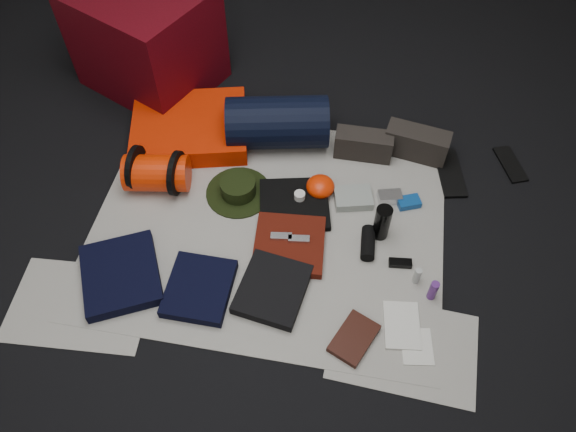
% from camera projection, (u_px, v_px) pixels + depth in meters
% --- Properties ---
extents(floor, '(4.50, 4.50, 0.02)m').
position_uv_depth(floor, '(269.00, 225.00, 2.62)').
color(floor, black).
rests_on(floor, ground).
extents(newspaper_mat, '(1.60, 1.30, 0.01)m').
position_uv_depth(newspaper_mat, '(269.00, 223.00, 2.61)').
color(newspaper_mat, '#BAB7AB').
rests_on(newspaper_mat, floor).
extents(newspaper_sheet_front_left, '(0.61, 0.44, 0.00)m').
position_uv_depth(newspaper_sheet_front_left, '(80.00, 304.00, 2.36)').
color(newspaper_sheet_front_left, '#BAB7AB').
rests_on(newspaper_sheet_front_left, floor).
extents(newspaper_sheet_front_right, '(0.60, 0.43, 0.00)m').
position_uv_depth(newspaper_sheet_front_right, '(403.00, 346.00, 2.25)').
color(newspaper_sheet_front_right, '#BAB7AB').
rests_on(newspaper_sheet_front_right, floor).
extents(red_cabinet, '(0.83, 0.78, 0.55)m').
position_uv_depth(red_cabinet, '(147.00, 38.00, 2.99)').
color(red_cabinet, '#4D050D').
rests_on(red_cabinet, floor).
extents(sleeping_pad, '(0.68, 0.60, 0.11)m').
position_uv_depth(sleeping_pad, '(190.00, 128.00, 2.90)').
color(sleeping_pad, red).
rests_on(sleeping_pad, newspaper_mat).
extents(stuff_sack, '(0.32, 0.22, 0.18)m').
position_uv_depth(stuff_sack, '(157.00, 173.00, 2.67)').
color(stuff_sack, red).
rests_on(stuff_sack, newspaper_mat).
extents(sack_strap_left, '(0.02, 0.22, 0.22)m').
position_uv_depth(sack_strap_left, '(136.00, 168.00, 2.66)').
color(sack_strap_left, black).
rests_on(sack_strap_left, newspaper_mat).
extents(sack_strap_right, '(0.03, 0.22, 0.22)m').
position_uv_depth(sack_strap_right, '(176.00, 173.00, 2.64)').
color(sack_strap_right, black).
rests_on(sack_strap_right, newspaper_mat).
extents(navy_duffel, '(0.55, 0.36, 0.26)m').
position_uv_depth(navy_duffel, '(277.00, 123.00, 2.81)').
color(navy_duffel, black).
rests_on(navy_duffel, newspaper_mat).
extents(boonie_brim, '(0.37, 0.37, 0.01)m').
position_uv_depth(boonie_brim, '(239.00, 192.00, 2.71)').
color(boonie_brim, black).
rests_on(boonie_brim, newspaper_mat).
extents(boonie_crown, '(0.17, 0.17, 0.08)m').
position_uv_depth(boonie_crown, '(238.00, 187.00, 2.67)').
color(boonie_crown, black).
rests_on(boonie_crown, boonie_brim).
extents(hiking_boot_left, '(0.29, 0.11, 0.14)m').
position_uv_depth(hiking_boot_left, '(364.00, 145.00, 2.80)').
color(hiking_boot_left, black).
rests_on(hiking_boot_left, newspaper_mat).
extents(hiking_boot_right, '(0.33, 0.17, 0.16)m').
position_uv_depth(hiking_boot_right, '(417.00, 143.00, 2.80)').
color(hiking_boot_right, black).
rests_on(hiking_boot_right, newspaper_mat).
extents(flip_flop_left, '(0.17, 0.32, 0.02)m').
position_uv_depth(flip_flop_left, '(450.00, 173.00, 2.78)').
color(flip_flop_left, black).
rests_on(flip_flop_left, floor).
extents(flip_flop_right, '(0.17, 0.25, 0.01)m').
position_uv_depth(flip_flop_right, '(510.00, 164.00, 2.82)').
color(flip_flop_right, black).
rests_on(flip_flop_right, floor).
extents(trousers_navy_a, '(0.45, 0.47, 0.06)m').
position_uv_depth(trousers_navy_a, '(121.00, 275.00, 2.41)').
color(trousers_navy_a, black).
rests_on(trousers_navy_a, newspaper_mat).
extents(trousers_navy_b, '(0.27, 0.31, 0.05)m').
position_uv_depth(trousers_navy_b, '(199.00, 288.00, 2.37)').
color(trousers_navy_b, black).
rests_on(trousers_navy_b, newspaper_mat).
extents(trousers_charcoal, '(0.31, 0.34, 0.05)m').
position_uv_depth(trousers_charcoal, '(273.00, 289.00, 2.37)').
color(trousers_charcoal, black).
rests_on(trousers_charcoal, newspaper_mat).
extents(black_tshirt, '(0.38, 0.36, 0.03)m').
position_uv_depth(black_tshirt, '(294.00, 205.00, 2.65)').
color(black_tshirt, black).
rests_on(black_tshirt, newspaper_mat).
extents(red_shirt, '(0.33, 0.33, 0.04)m').
position_uv_depth(red_shirt, '(289.00, 245.00, 2.51)').
color(red_shirt, '#4B1108').
rests_on(red_shirt, newspaper_mat).
extents(orange_stuff_sack, '(0.15, 0.15, 0.09)m').
position_uv_depth(orange_stuff_sack, '(320.00, 186.00, 2.68)').
color(orange_stuff_sack, red).
rests_on(orange_stuff_sack, newspaper_mat).
extents(first_aid_pouch, '(0.20, 0.17, 0.04)m').
position_uv_depth(first_aid_pouch, '(353.00, 198.00, 2.66)').
color(first_aid_pouch, gray).
rests_on(first_aid_pouch, newspaper_mat).
extents(water_bottle, '(0.10, 0.10, 0.18)m').
position_uv_depth(water_bottle, '(382.00, 222.00, 2.49)').
color(water_bottle, black).
rests_on(water_bottle, newspaper_mat).
extents(speaker, '(0.07, 0.16, 0.06)m').
position_uv_depth(speaker, '(368.00, 243.00, 2.50)').
color(speaker, black).
rests_on(speaker, newspaper_mat).
extents(compact_camera, '(0.12, 0.09, 0.04)m').
position_uv_depth(compact_camera, '(390.00, 197.00, 2.67)').
color(compact_camera, silver).
rests_on(compact_camera, newspaper_mat).
extents(cyan_case, '(0.12, 0.10, 0.03)m').
position_uv_depth(cyan_case, '(409.00, 202.00, 2.65)').
color(cyan_case, navy).
rests_on(cyan_case, newspaper_mat).
extents(toiletry_purple, '(0.04, 0.04, 0.11)m').
position_uv_depth(toiletry_purple, '(433.00, 290.00, 2.33)').
color(toiletry_purple, '#522373').
rests_on(toiletry_purple, newspaper_mat).
extents(toiletry_clear, '(0.04, 0.04, 0.09)m').
position_uv_depth(toiletry_clear, '(417.00, 276.00, 2.38)').
color(toiletry_clear, '#A0A5A1').
rests_on(toiletry_clear, newspaper_mat).
extents(paperback_book, '(0.21, 0.24, 0.03)m').
position_uv_depth(paperback_book, '(354.00, 338.00, 2.25)').
color(paperback_book, black).
rests_on(paperback_book, newspaper_mat).
extents(map_booklet, '(0.17, 0.23, 0.01)m').
position_uv_depth(map_booklet, '(402.00, 325.00, 2.29)').
color(map_booklet, silver).
rests_on(map_booklet, newspaper_mat).
extents(map_printout, '(0.14, 0.17, 0.01)m').
position_uv_depth(map_printout, '(417.00, 346.00, 2.24)').
color(map_printout, silver).
rests_on(map_printout, newspaper_mat).
extents(sunglasses, '(0.10, 0.05, 0.03)m').
position_uv_depth(sunglasses, '(400.00, 263.00, 2.46)').
color(sunglasses, black).
rests_on(sunglasses, newspaper_mat).
extents(key_cluster, '(0.09, 0.09, 0.01)m').
position_uv_depth(key_cluster, '(103.00, 301.00, 2.36)').
color(key_cluster, silver).
rests_on(key_cluster, newspaper_mat).
extents(tape_roll, '(0.05, 0.05, 0.03)m').
position_uv_depth(tape_roll, '(300.00, 196.00, 2.64)').
color(tape_roll, silver).
rests_on(tape_roll, black_tshirt).
extents(energy_bar_a, '(0.10, 0.05, 0.01)m').
position_uv_depth(energy_bar_a, '(281.00, 236.00, 2.50)').
color(energy_bar_a, silver).
rests_on(energy_bar_a, red_shirt).
extents(energy_bar_b, '(0.10, 0.05, 0.01)m').
position_uv_depth(energy_bar_b, '(299.00, 239.00, 2.49)').
color(energy_bar_b, silver).
rests_on(energy_bar_b, red_shirt).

